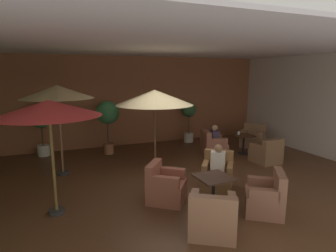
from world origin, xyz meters
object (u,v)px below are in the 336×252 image
(armchair_front_right_north, at_px, (218,175))
(armchair_front_right_west, at_px, (266,198))
(patio_umbrella_near_wall, at_px, (49,109))
(iced_drink_cup, at_px, (239,133))
(armchair_front_right_south, at_px, (212,218))
(patio_umbrella_tall_red, at_px, (155,98))
(patron_by_window, at_px, (218,160))
(armchair_front_left_south, at_px, (213,146))
(potted_tree_mid_right, at_px, (189,116))
(patio_umbrella_center_beige, at_px, (57,93))
(armchair_front_left_north, at_px, (267,154))
(patron_blue_shirt, at_px, (214,135))
(cafe_table_front_right, at_px, (214,185))
(potted_tree_mid_left, at_px, (41,119))
(armchair_front_right_east, at_px, (165,187))
(potted_tree_left_corner, at_px, (108,115))
(cafe_table_front_left, at_px, (244,140))
(armchair_front_left_east, at_px, (253,139))

(armchair_front_right_north, height_order, armchair_front_right_west, armchair_front_right_north)
(patio_umbrella_near_wall, distance_m, iced_drink_cup, 6.55)
(armchair_front_right_south, distance_m, patio_umbrella_near_wall, 3.59)
(patio_umbrella_tall_red, distance_m, patron_by_window, 2.81)
(armchair_front_left_south, relative_size, patron_by_window, 1.32)
(armchair_front_right_north, bearing_deg, iced_drink_cup, 45.84)
(patio_umbrella_tall_red, bearing_deg, potted_tree_mid_right, 44.93)
(potted_tree_mid_right, xyz_separation_m, patron_by_window, (-1.43, -4.56, -0.36))
(armchair_front_right_north, bearing_deg, patio_umbrella_tall_red, 109.84)
(patio_umbrella_near_wall, bearing_deg, patio_umbrella_center_beige, 85.66)
(armchair_front_left_north, distance_m, armchair_front_right_south, 4.63)
(armchair_front_left_north, distance_m, patron_blue_shirt, 1.77)
(iced_drink_cup, bearing_deg, patron_by_window, -134.04)
(cafe_table_front_right, bearing_deg, patio_umbrella_center_beige, 131.63)
(potted_tree_mid_left, height_order, iced_drink_cup, potted_tree_mid_left)
(armchair_front_right_north, bearing_deg, armchair_front_right_south, -123.97)
(armchair_front_left_north, bearing_deg, patron_by_window, -155.16)
(armchair_front_right_east, distance_m, potted_tree_left_corner, 4.35)
(armchair_front_left_north, distance_m, armchair_front_left_south, 1.76)
(patron_by_window, bearing_deg, armchair_front_left_south, 61.45)
(patio_umbrella_tall_red, bearing_deg, potted_tree_mid_left, 145.10)
(armchair_front_left_south, bearing_deg, armchair_front_left_north, -49.69)
(cafe_table_front_left, xyz_separation_m, armchair_front_right_west, (-2.19, -3.69, -0.17))
(potted_tree_left_corner, relative_size, patron_blue_shirt, 2.98)
(armchair_front_left_north, height_order, armchair_front_right_north, armchair_front_right_north)
(armchair_front_right_north, relative_size, patio_umbrella_near_wall, 0.45)
(armchair_front_right_west, bearing_deg, patron_by_window, 100.51)
(armchair_front_right_east, bearing_deg, patio_umbrella_near_wall, 172.29)
(armchair_front_left_east, bearing_deg, armchair_front_right_south, -134.31)
(potted_tree_mid_left, distance_m, iced_drink_cup, 6.76)
(cafe_table_front_right, distance_m, patio_umbrella_tall_red, 3.52)
(patio_umbrella_center_beige, bearing_deg, armchair_front_right_east, -52.01)
(patio_umbrella_tall_red, bearing_deg, armchair_front_right_south, -94.85)
(patio_umbrella_tall_red, bearing_deg, patron_by_window, -71.10)
(armchair_front_right_east, relative_size, potted_tree_mid_left, 0.58)
(potted_tree_left_corner, bearing_deg, armchair_front_right_north, -63.66)
(armchair_front_left_east, height_order, potted_tree_mid_left, potted_tree_mid_left)
(patron_by_window, bearing_deg, armchair_front_right_north, 53.63)
(patio_umbrella_near_wall, xyz_separation_m, iced_drink_cup, (5.98, 2.28, -1.38))
(cafe_table_front_left, distance_m, armchair_front_left_east, 1.13)
(armchair_front_right_east, height_order, potted_tree_left_corner, potted_tree_left_corner)
(patio_umbrella_center_beige, bearing_deg, potted_tree_mid_left, 104.63)
(armchair_front_right_east, bearing_deg, cafe_table_front_left, 32.31)
(armchair_front_left_east, distance_m, potted_tree_left_corner, 5.51)
(armchair_front_right_east, height_order, patio_umbrella_center_beige, patio_umbrella_center_beige)
(armchair_front_left_south, bearing_deg, armchair_front_right_south, -120.80)
(patio_umbrella_center_beige, xyz_separation_m, patron_blue_shirt, (4.89, 0.05, -1.57))
(patio_umbrella_near_wall, bearing_deg, potted_tree_mid_right, 41.11)
(armchair_front_right_north, bearing_deg, potted_tree_mid_left, 131.79)
(armchair_front_right_west, distance_m, potted_tree_mid_left, 7.46)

